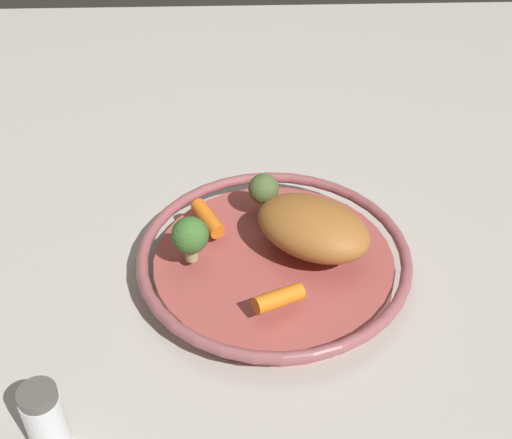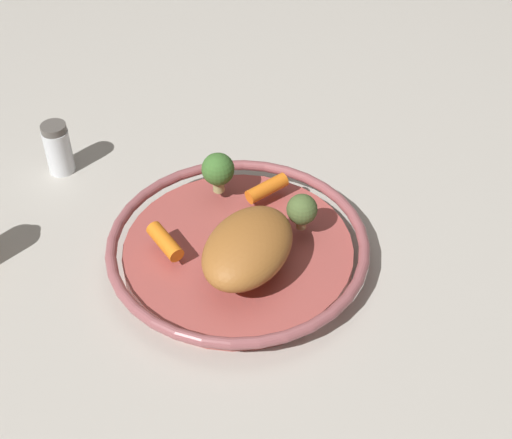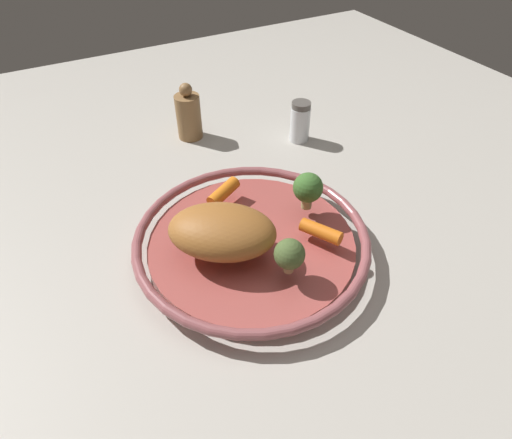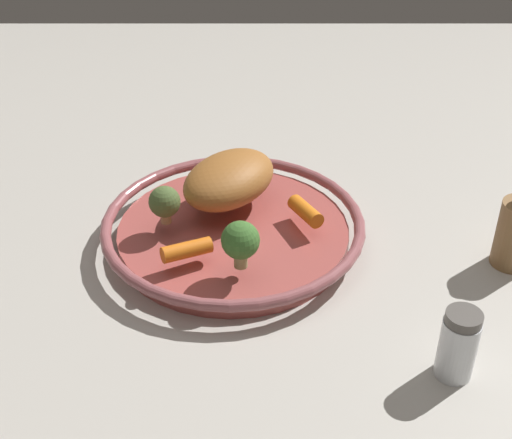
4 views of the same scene
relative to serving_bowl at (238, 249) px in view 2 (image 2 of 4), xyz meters
The scene contains 8 objects.
ground_plane 0.02m from the serving_bowl, ahead, with size 1.81×1.81×0.00m, color #B7B2A8.
serving_bowl is the anchor object (origin of this frame).
roast_chicken_piece 0.07m from the serving_bowl, 97.04° to the left, with size 0.15×0.10×0.06m, color #A0612A.
baby_carrot_right 0.11m from the serving_bowl, 122.42° to the right, with size 0.02×0.02×0.06m, color orange.
baby_carrot_near_rim 0.10m from the serving_bowl, ahead, with size 0.02×0.02×0.06m, color orange.
broccoli_floret_mid 0.12m from the serving_bowl, 83.32° to the right, with size 0.05×0.05×0.06m.
broccoli_floret_edge 0.10m from the serving_bowl, behind, with size 0.04×0.04×0.05m.
salt_shaker 0.34m from the serving_bowl, 44.77° to the right, with size 0.04×0.04×0.08m.
Camera 2 is at (0.09, 0.71, 0.73)m, focal length 52.12 mm.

